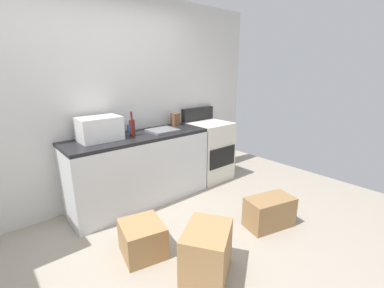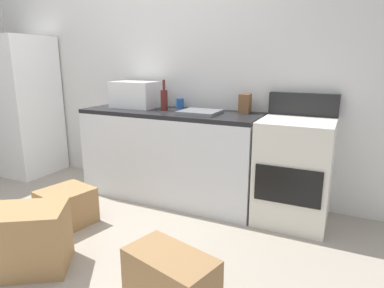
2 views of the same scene
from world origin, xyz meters
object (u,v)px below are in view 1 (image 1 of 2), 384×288
Objects in this scene: microwave at (99,129)px; cardboard_box_medium at (207,252)px; knife_block at (175,119)px; cardboard_box_large at (269,212)px; cardboard_box_small at (142,239)px; coffee_mug at (130,128)px; wine_bottle at (132,127)px; stove_oven at (208,150)px.

microwave is 1.80m from cardboard_box_medium.
knife_block is 0.34× the size of cardboard_box_large.
knife_block is 0.38× the size of cardboard_box_medium.
coffee_mug is at bearing 65.19° from cardboard_box_small.
stove_oven is at bearing -0.12° from wine_bottle.
cardboard_box_small is (-0.28, 0.59, -0.06)m from cardboard_box_medium.
wine_bottle is (0.38, -0.07, -0.03)m from microwave.
microwave is at bearing -175.40° from knife_block.
wine_bottle is at bearing -168.26° from knife_block.
microwave is 1.15× the size of cardboard_box_small.
stove_oven is 1.53m from cardboard_box_large.
knife_block is at bearing 41.78° from cardboard_box_small.
coffee_mug is 0.19× the size of cardboard_box_large.
knife_block is (0.78, 0.16, -0.02)m from wine_bottle.
wine_bottle reaches higher than cardboard_box_medium.
coffee_mug is 0.70m from knife_block.
microwave is at bearing 169.77° from wine_bottle.
cardboard_box_medium is at bearing -64.81° from cardboard_box_small.
cardboard_box_small is (-0.07, -1.00, -0.88)m from microwave.
stove_oven is 1.99m from cardboard_box_small.
knife_block is 0.45× the size of cardboard_box_small.
cardboard_box_small is (-1.74, -0.93, -0.31)m from stove_oven.
knife_block is 1.80m from cardboard_box_large.
wine_bottle is at bearing -10.23° from microwave.
wine_bottle is 1.87m from cardboard_box_large.
stove_oven is 2.33× the size of cardboard_box_medium.
microwave is 0.39m from wine_bottle.
coffee_mug reaches higher than cardboard_box_small.
microwave is 2.56× the size of knife_block.
knife_block is 2.08m from cardboard_box_medium.
knife_block is at bearing 60.53° from cardboard_box_medium.
stove_oven is at bearing 28.18° from cardboard_box_small.
coffee_mug reaches higher than cardboard_box_medium.
stove_oven is 2.12m from cardboard_box_medium.
cardboard_box_large is at bearing -21.13° from cardboard_box_small.
coffee_mug is at bearing 15.78° from microwave.
stove_oven reaches higher than knife_block.
stove_oven is 0.75m from knife_block.
wine_bottle is 0.75× the size of cardboard_box_small.
cardboard_box_medium reaches higher than cardboard_box_small.
wine_bottle is (-1.29, 0.00, 0.54)m from stove_oven.
coffee_mug is (-1.21, 0.20, 0.48)m from stove_oven.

